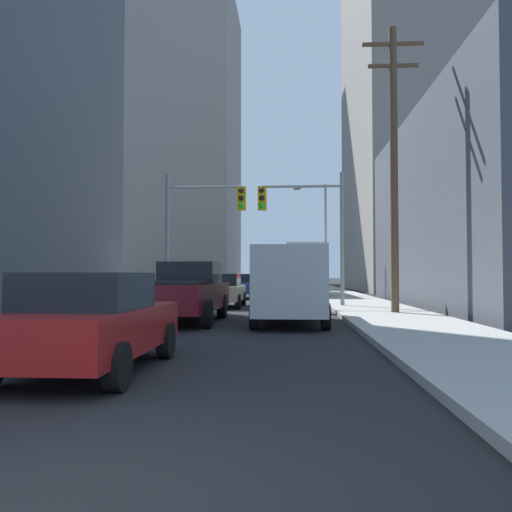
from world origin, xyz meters
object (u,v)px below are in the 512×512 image
(sedan_blue, at_px, (239,286))
(sedan_black, at_px, (290,282))
(sedan_red, at_px, (90,322))
(city_bus, at_px, (303,268))
(pickup_truck_maroon, at_px, (185,292))
(traffic_signal_near_left, at_px, (201,218))
(sedan_green, at_px, (293,290))
(traffic_signal_near_right, at_px, (305,217))
(sedan_beige, at_px, (222,290))
(cargo_van_silver, at_px, (290,281))

(sedan_blue, relative_size, sedan_black, 0.99)
(sedan_red, distance_m, sedan_black, 39.20)
(sedan_black, bearing_deg, city_bus, -84.94)
(sedan_red, bearing_deg, sedan_blue, 90.07)
(pickup_truck_maroon, distance_m, traffic_signal_near_left, 7.66)
(sedan_black, bearing_deg, sedan_green, -89.81)
(sedan_red, bearing_deg, traffic_signal_near_left, 93.14)
(traffic_signal_near_right, bearing_deg, sedan_red, -103.76)
(pickup_truck_maroon, bearing_deg, traffic_signal_near_right, 60.33)
(city_bus, relative_size, sedan_beige, 2.74)
(city_bus, bearing_deg, traffic_signal_near_left, -109.94)
(sedan_green, bearing_deg, cargo_van_silver, -91.24)
(sedan_beige, bearing_deg, traffic_signal_near_right, -9.10)
(city_bus, distance_m, traffic_signal_near_left, 14.62)
(pickup_truck_maroon, height_order, traffic_signal_near_left, traffic_signal_near_left)
(pickup_truck_maroon, distance_m, cargo_van_silver, 3.31)
(city_bus, distance_m, sedan_green, 11.99)
(sedan_blue, bearing_deg, cargo_van_silver, -79.59)
(pickup_truck_maroon, relative_size, sedan_red, 1.30)
(sedan_black, height_order, traffic_signal_near_right, traffic_signal_near_right)
(sedan_blue, height_order, traffic_signal_near_right, traffic_signal_near_right)
(sedan_beige, bearing_deg, city_bus, 72.59)
(cargo_van_silver, height_order, sedan_green, cargo_van_silver)
(cargo_van_silver, xyz_separation_m, traffic_signal_near_left, (-3.92, 7.43, 2.75))
(pickup_truck_maroon, distance_m, sedan_green, 9.34)
(traffic_signal_near_left, height_order, traffic_signal_near_right, same)
(sedan_red, height_order, traffic_signal_near_left, traffic_signal_near_left)
(traffic_signal_near_right, bearing_deg, sedan_green, 106.82)
(traffic_signal_near_left, bearing_deg, sedan_red, -86.86)
(pickup_truck_maroon, bearing_deg, sedan_beige, 88.51)
(pickup_truck_maroon, xyz_separation_m, traffic_signal_near_right, (3.97, 6.97, 3.11))
(sedan_beige, height_order, traffic_signal_near_right, traffic_signal_near_right)
(cargo_van_silver, relative_size, traffic_signal_near_left, 0.87)
(sedan_red, xyz_separation_m, traffic_signal_near_right, (3.79, 15.46, 3.27))
(sedan_green, bearing_deg, traffic_signal_near_right, -73.18)
(city_bus, relative_size, pickup_truck_maroon, 2.11)
(pickup_truck_maroon, height_order, sedan_blue, pickup_truck_maroon)
(traffic_signal_near_left, bearing_deg, cargo_van_silver, -62.18)
(sedan_beige, bearing_deg, sedan_blue, 90.26)
(pickup_truck_maroon, bearing_deg, sedan_black, 83.68)
(pickup_truck_maroon, distance_m, sedan_beige, 7.58)
(pickup_truck_maroon, bearing_deg, city_bus, 78.27)
(city_bus, xyz_separation_m, traffic_signal_near_left, (-4.93, -13.60, 2.11))
(sedan_red, distance_m, traffic_signal_near_left, 15.82)
(sedan_blue, distance_m, sedan_black, 14.52)
(cargo_van_silver, xyz_separation_m, sedan_black, (0.12, 31.05, -0.52))
(cargo_van_silver, xyz_separation_m, sedan_green, (0.20, 9.13, -0.52))
(traffic_signal_near_right, bearing_deg, traffic_signal_near_left, -180.00)
(sedan_beige, xyz_separation_m, traffic_signal_near_left, (-0.86, -0.60, 3.26))
(traffic_signal_near_left, bearing_deg, sedan_blue, 85.06)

